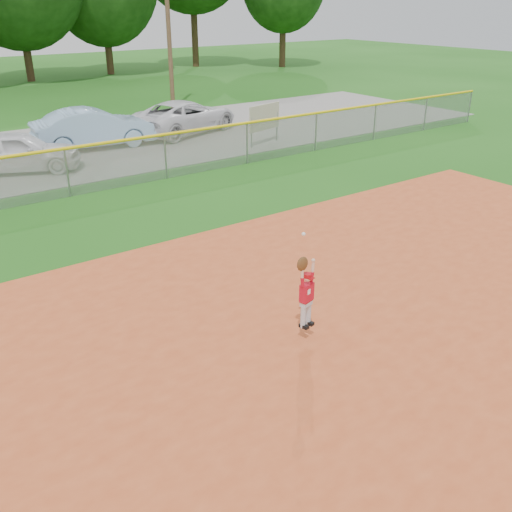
% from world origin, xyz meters
% --- Properties ---
extents(ground, '(120.00, 120.00, 0.00)m').
position_xyz_m(ground, '(0.00, 0.00, 0.00)').
color(ground, '#1D5914').
rests_on(ground, ground).
extents(clay_infield, '(24.00, 16.00, 0.04)m').
position_xyz_m(clay_infield, '(0.00, -3.00, 0.02)').
color(clay_infield, '#C04B22').
rests_on(clay_infield, ground).
extents(parking_strip, '(44.00, 10.00, 0.03)m').
position_xyz_m(parking_strip, '(0.00, 16.00, 0.01)').
color(parking_strip, gray).
rests_on(parking_strip, ground).
extents(car_white_a, '(4.47, 3.24, 1.41)m').
position_xyz_m(car_white_a, '(-0.46, 13.73, 0.74)').
color(car_white_a, white).
rests_on(car_white_a, parking_strip).
extents(car_blue, '(4.93, 2.14, 1.58)m').
position_xyz_m(car_blue, '(2.99, 15.55, 0.82)').
color(car_blue, '#8EB3D4').
rests_on(car_blue, parking_strip).
extents(car_white_b, '(5.65, 3.82, 1.44)m').
position_xyz_m(car_white_b, '(7.40, 15.92, 0.75)').
color(car_white_b, silver).
rests_on(car_white_b, parking_strip).
extents(sponsor_sign, '(1.83, 0.51, 1.67)m').
position_xyz_m(sponsor_sign, '(8.95, 12.02, 1.10)').
color(sponsor_sign, gray).
rests_on(sponsor_sign, ground).
extents(outfield_fence, '(40.06, 0.10, 1.55)m').
position_xyz_m(outfield_fence, '(0.00, 10.00, 0.88)').
color(outfield_fence, gray).
rests_on(outfield_fence, ground).
extents(ballplayer, '(0.46, 0.23, 1.83)m').
position_xyz_m(ballplayer, '(0.61, -0.45, 0.99)').
color(ballplayer, silver).
rests_on(ballplayer, ground).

